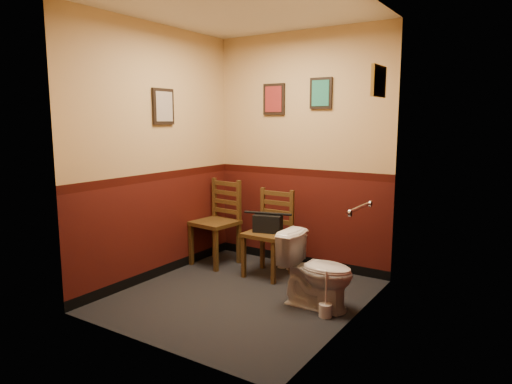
% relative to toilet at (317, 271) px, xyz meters
% --- Properties ---
extents(floor, '(2.20, 2.40, 0.00)m').
position_rel_toilet_xyz_m(floor, '(-0.72, -0.16, -0.34)').
color(floor, black).
rests_on(floor, ground).
extents(ceiling, '(2.20, 2.40, 0.00)m').
position_rel_toilet_xyz_m(ceiling, '(-0.72, -0.16, 2.36)').
color(ceiling, silver).
rests_on(ceiling, ground).
extents(wall_back, '(2.20, 0.00, 2.70)m').
position_rel_toilet_xyz_m(wall_back, '(-0.72, 1.04, 1.01)').
color(wall_back, '#40100C').
rests_on(wall_back, ground).
extents(wall_front, '(2.20, 0.00, 2.70)m').
position_rel_toilet_xyz_m(wall_front, '(-0.72, -1.36, 1.01)').
color(wall_front, '#40100C').
rests_on(wall_front, ground).
extents(wall_left, '(0.00, 2.40, 2.70)m').
position_rel_toilet_xyz_m(wall_left, '(-1.82, -0.16, 1.01)').
color(wall_left, '#40100C').
rests_on(wall_left, ground).
extents(wall_right, '(0.00, 2.40, 2.70)m').
position_rel_toilet_xyz_m(wall_right, '(0.38, -0.16, 1.01)').
color(wall_right, '#40100C').
rests_on(wall_right, ground).
extents(grab_bar, '(0.05, 0.56, 0.06)m').
position_rel_toilet_xyz_m(grab_bar, '(0.35, 0.09, 0.61)').
color(grab_bar, silver).
rests_on(grab_bar, wall_right).
extents(framed_print_back_a, '(0.28, 0.04, 0.36)m').
position_rel_toilet_xyz_m(framed_print_back_a, '(-1.07, 1.02, 1.61)').
color(framed_print_back_a, black).
rests_on(framed_print_back_a, wall_back).
extents(framed_print_back_b, '(0.26, 0.04, 0.34)m').
position_rel_toilet_xyz_m(framed_print_back_b, '(-0.47, 1.02, 1.66)').
color(framed_print_back_b, black).
rests_on(framed_print_back_b, wall_back).
extents(framed_print_left, '(0.04, 0.30, 0.38)m').
position_rel_toilet_xyz_m(framed_print_left, '(-1.80, -0.06, 1.51)').
color(framed_print_left, black).
rests_on(framed_print_left, wall_left).
extents(framed_print_right, '(0.04, 0.34, 0.28)m').
position_rel_toilet_xyz_m(framed_print_right, '(0.36, 0.44, 1.71)').
color(framed_print_right, olive).
rests_on(framed_print_right, wall_right).
extents(toilet, '(0.69, 0.39, 0.68)m').
position_rel_toilet_xyz_m(toilet, '(0.00, 0.00, 0.00)').
color(toilet, white).
rests_on(toilet, floor).
extents(toilet_brush, '(0.12, 0.12, 0.42)m').
position_rel_toilet_xyz_m(toilet_brush, '(0.17, -0.16, -0.27)').
color(toilet_brush, silver).
rests_on(toilet_brush, floor).
extents(chair_left, '(0.51, 0.51, 1.00)m').
position_rel_toilet_xyz_m(chair_left, '(-1.57, 0.55, 0.17)').
color(chair_left, '#553919').
rests_on(chair_left, floor).
extents(chair_right, '(0.45, 0.45, 0.95)m').
position_rel_toilet_xyz_m(chair_right, '(-0.82, 0.52, 0.14)').
color(chair_right, '#553919').
rests_on(chair_right, floor).
extents(handbag, '(0.33, 0.22, 0.22)m').
position_rel_toilet_xyz_m(handbag, '(-0.82, 0.48, 0.25)').
color(handbag, black).
rests_on(handbag, chair_right).
extents(tp_stack, '(0.22, 0.13, 0.38)m').
position_rel_toilet_xyz_m(tp_stack, '(-0.77, 0.81, -0.18)').
color(tp_stack, silver).
rests_on(tp_stack, floor).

